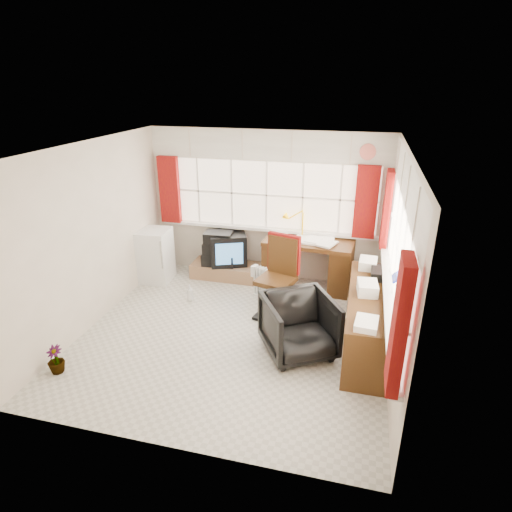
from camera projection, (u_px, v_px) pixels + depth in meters
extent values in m
plane|color=beige|center=(234.00, 334.00, 5.85)|extent=(4.00, 4.00, 0.00)
plane|color=beige|center=(267.00, 206.00, 7.15)|extent=(4.00, 0.00, 4.00)
plane|color=beige|center=(161.00, 336.00, 3.57)|extent=(4.00, 0.00, 4.00)
plane|color=beige|center=(91.00, 236.00, 5.81)|extent=(0.00, 4.00, 4.00)
plane|color=beige|center=(398.00, 265.00, 4.91)|extent=(0.00, 4.00, 4.00)
plane|color=white|center=(229.00, 148.00, 4.88)|extent=(4.00, 4.00, 0.00)
plane|color=#F9E2C5|center=(267.00, 195.00, 7.06)|extent=(3.60, 0.00, 3.60)
cube|color=white|center=(266.00, 229.00, 7.24)|extent=(3.70, 0.12, 0.05)
cube|color=white|center=(198.00, 191.00, 7.32)|extent=(0.03, 0.02, 1.10)
cube|color=white|center=(232.00, 193.00, 7.18)|extent=(0.03, 0.02, 1.10)
cube|color=white|center=(267.00, 195.00, 7.05)|extent=(0.03, 0.02, 1.10)
cube|color=white|center=(303.00, 198.00, 6.91)|extent=(0.03, 0.02, 1.10)
cube|color=white|center=(340.00, 200.00, 6.78)|extent=(0.03, 0.02, 1.10)
plane|color=#F9E2C5|center=(398.00, 249.00, 4.84)|extent=(0.00, 3.60, 3.60)
cube|color=white|center=(388.00, 294.00, 5.07)|extent=(0.12, 3.70, 0.05)
cube|color=white|center=(404.00, 298.00, 3.77)|extent=(0.02, 0.03, 1.10)
cube|color=white|center=(400.00, 271.00, 4.31)|extent=(0.02, 0.03, 1.10)
cube|color=white|center=(397.00, 249.00, 4.84)|extent=(0.02, 0.03, 1.10)
cube|color=white|center=(395.00, 232.00, 5.38)|extent=(0.02, 0.03, 1.10)
cube|color=white|center=(393.00, 218.00, 5.92)|extent=(0.02, 0.03, 1.10)
cube|color=maroon|center=(170.00, 190.00, 7.37)|extent=(0.35, 0.10, 1.15)
cube|color=maroon|center=(366.00, 202.00, 6.62)|extent=(0.35, 0.10, 1.15)
cube|color=maroon|center=(387.00, 209.00, 6.29)|extent=(0.10, 0.35, 1.15)
cube|color=maroon|center=(399.00, 326.00, 3.34)|extent=(0.10, 0.35, 1.15)
cube|color=white|center=(267.00, 146.00, 6.73)|extent=(3.95, 0.08, 0.48)
cube|color=white|center=(406.00, 179.00, 4.53)|extent=(0.08, 3.95, 0.48)
cube|color=#4B2E11|center=(309.00, 242.00, 6.91)|extent=(1.47, 0.81, 0.07)
cube|color=#4B2E11|center=(276.00, 261.00, 7.22)|extent=(0.38, 0.66, 0.75)
cube|color=#4B2E11|center=(341.00, 270.00, 6.90)|extent=(0.38, 0.66, 0.75)
cube|color=white|center=(309.00, 240.00, 6.89)|extent=(0.27, 0.35, 0.02)
cube|color=white|center=(309.00, 239.00, 6.89)|extent=(0.27, 0.35, 0.02)
cube|color=white|center=(309.00, 239.00, 6.89)|extent=(0.27, 0.35, 0.02)
cube|color=white|center=(309.00, 239.00, 6.88)|extent=(0.27, 0.35, 0.02)
cube|color=white|center=(309.00, 239.00, 6.88)|extent=(0.27, 0.35, 0.02)
cube|color=white|center=(309.00, 238.00, 6.88)|extent=(0.27, 0.35, 0.02)
cylinder|color=yellow|center=(302.00, 235.00, 7.07)|extent=(0.10, 0.10, 0.02)
cylinder|color=yellow|center=(303.00, 224.00, 6.99)|extent=(0.03, 0.03, 0.40)
cone|color=yellow|center=(303.00, 215.00, 6.93)|extent=(0.19, 0.17, 0.16)
cube|color=black|center=(275.00, 315.00, 6.28)|extent=(0.62, 0.62, 0.04)
cylinder|color=silver|center=(275.00, 299.00, 6.18)|extent=(0.07, 0.07, 0.58)
cube|color=#4B2E11|center=(276.00, 281.00, 6.06)|extent=(0.60, 0.58, 0.07)
cube|color=#4B2E11|center=(284.00, 255.00, 6.14)|extent=(0.45, 0.17, 0.56)
cube|color=maroon|center=(284.00, 253.00, 6.13)|extent=(0.49, 0.19, 0.58)
imported|color=black|center=(299.00, 326.00, 5.33)|extent=(1.14, 1.15, 0.77)
cube|color=white|center=(264.00, 297.00, 6.76)|extent=(0.38, 0.27, 0.07)
cube|color=white|center=(256.00, 279.00, 6.75)|extent=(0.06, 0.11, 0.46)
cube|color=white|center=(259.00, 280.00, 6.72)|extent=(0.06, 0.11, 0.46)
cube|color=white|center=(262.00, 281.00, 6.69)|extent=(0.06, 0.11, 0.46)
cube|color=white|center=(264.00, 282.00, 6.66)|extent=(0.06, 0.11, 0.46)
cube|color=white|center=(267.00, 283.00, 6.63)|extent=(0.06, 0.11, 0.46)
cube|color=white|center=(270.00, 284.00, 6.60)|extent=(0.06, 0.11, 0.46)
cube|color=white|center=(273.00, 285.00, 6.57)|extent=(0.06, 0.11, 0.46)
cube|color=#4B2E11|center=(366.00, 319.00, 5.49)|extent=(0.50, 2.00, 0.75)
cube|color=white|center=(366.00, 323.00, 4.62)|extent=(0.24, 0.32, 0.10)
cube|color=white|center=(367.00, 290.00, 5.33)|extent=(0.24, 0.32, 0.10)
cube|color=white|center=(368.00, 264.00, 6.05)|extent=(0.24, 0.32, 0.10)
cube|color=black|center=(382.00, 274.00, 5.75)|extent=(0.28, 0.36, 0.12)
cube|color=#A07450|center=(232.00, 271.00, 7.46)|extent=(1.40, 0.50, 0.25)
cube|color=black|center=(228.00, 248.00, 7.39)|extent=(0.76, 0.73, 0.55)
cube|color=#4585C5|center=(229.00, 254.00, 7.13)|extent=(0.43, 0.20, 0.37)
cube|color=black|center=(219.00, 259.00, 7.39)|extent=(0.58, 0.40, 0.20)
cube|color=black|center=(219.00, 248.00, 7.31)|extent=(0.54, 0.37, 0.20)
cube|color=black|center=(219.00, 237.00, 7.24)|extent=(0.49, 0.35, 0.19)
cube|color=white|center=(154.00, 255.00, 7.26)|extent=(0.57, 0.57, 0.90)
cube|color=silver|center=(162.00, 255.00, 6.93)|extent=(0.02, 0.02, 0.48)
imported|color=silver|center=(190.00, 293.00, 6.68)|extent=(0.14, 0.14, 0.27)
imported|color=#8BCFCC|center=(284.00, 283.00, 7.11)|extent=(0.12, 0.12, 0.19)
imported|color=black|center=(56.00, 360.00, 5.04)|extent=(0.21, 0.21, 0.35)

